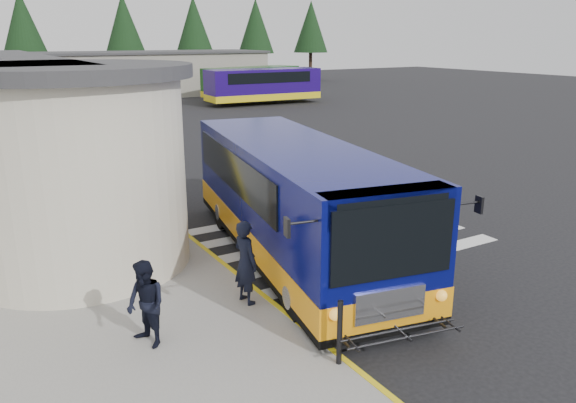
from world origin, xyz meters
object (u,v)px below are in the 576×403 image
transit_bus (294,205)px  pedestrian_a (246,262)px  far_bus_a (263,84)px  pedestrian_b (146,304)px  far_bus_b (252,81)px  bollard (340,333)px

transit_bus → pedestrian_a: size_ratio=6.05×
transit_bus → pedestrian_a: (-2.39, -1.95, -0.38)m
far_bus_a → pedestrian_b: bearing=150.6°
far_bus_a → far_bus_b: size_ratio=0.99×
transit_bus → far_bus_b: size_ratio=1.09×
bollard → transit_bus: bearing=66.8°
transit_bus → bollard: 5.34m
transit_bus → far_bus_b: 39.15m
transit_bus → bollard: (-2.09, -4.86, -0.69)m
pedestrian_a → bollard: (0.30, -2.91, -0.31)m
far_bus_a → pedestrian_a: bearing=153.1°
transit_bus → bollard: transit_bus is taller
pedestrian_b → far_bus_b: size_ratio=0.16×
pedestrian_a → pedestrian_b: size_ratio=1.11×
bollard → far_bus_b: (19.11, 40.11, 0.88)m
pedestrian_b → far_bus_a: size_ratio=0.16×
far_bus_b → transit_bus: bearing=141.4°
pedestrian_a → bollard: pedestrian_a is taller
pedestrian_b → bollard: 3.47m
transit_bus → pedestrian_a: transit_bus is taller
pedestrian_a → transit_bus: bearing=-58.5°
far_bus_a → far_bus_b: bearing=-12.0°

